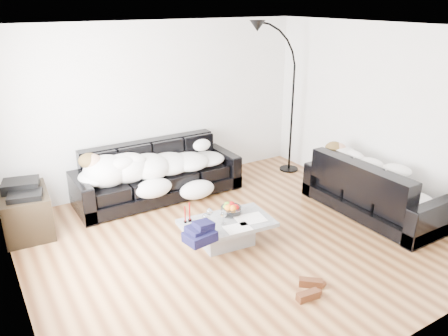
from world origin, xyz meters
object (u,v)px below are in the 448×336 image
sofa_back (158,172)px  coffee_table (227,233)px  wine_glass_a (210,216)px  sofa_right (374,187)px  stereo (22,188)px  sleeper_right (376,172)px  shoes (309,289)px  candle_left (185,215)px  candle_right (190,212)px  floor_lamp (292,108)px  wine_glass_c (223,217)px  sleeper_back (159,159)px  fruit_bowl (231,208)px  av_cabinet (27,213)px  wine_glass_b (205,220)px

sofa_back → coffee_table: size_ratio=2.25×
sofa_back → wine_glass_a: sofa_back is taller
sofa_right → stereo: bearing=65.1°
sleeper_right → shoes: sleeper_right is taller
sofa_right → candle_left: (-2.68, 0.60, 0.03)m
candle_right → candle_left: bearing=-176.2°
sofa_back → candle_right: 1.54m
floor_lamp → sofa_right: bearing=-69.9°
candle_right → stereo: 2.18m
sofa_right → wine_glass_c: sofa_right is taller
wine_glass_a → floor_lamp: size_ratio=0.08×
sleeper_back → wine_glass_a: (-0.05, -1.63, -0.21)m
sofa_back → sleeper_right: sleeper_right is taller
wine_glass_c → stereo: 2.60m
sleeper_back → sleeper_right: sleeper_back is taller
sofa_back → sleeper_back: (0.00, -0.05, 0.22)m
fruit_bowl → wine_glass_c: size_ratio=1.40×
sleeper_back → wine_glass_c: bearing=-87.8°
sleeper_right → shoes: bearing=114.7°
shoes → wine_glass_a: bearing=125.4°
sleeper_back → candle_right: size_ratio=8.63×
sleeper_back → candle_left: sleeper_back is taller
av_cabinet → floor_lamp: 4.46m
sleeper_back → wine_glass_a: 1.64m
wine_glass_c → sofa_back: bearing=92.1°
coffee_table → candle_left: (-0.45, 0.24, 0.27)m
sofa_back → stereo: 1.94m
sofa_back → sleeper_back: bearing=-90.0°
sofa_back → fruit_bowl: (0.29, -1.63, -0.01)m
wine_glass_c → stereo: (-1.99, 1.67, 0.22)m
coffee_table → av_cabinet: 2.63m
candle_right → sleeper_back: bearing=80.5°
sofa_back → wine_glass_c: (0.07, -1.80, 0.01)m
coffee_table → stereo: (-2.06, 1.63, 0.48)m
fruit_bowl → sleeper_right: bearing=-13.4°
candle_right → av_cabinet: (-1.67, 1.39, -0.16)m
wine_glass_b → shoes: wine_glass_b is taller
sofa_right → sofa_back: bearing=48.1°
stereo → floor_lamp: size_ratio=0.19×
floor_lamp → wine_glass_c: bearing=-123.1°
sleeper_back → wine_glass_b: bearing=-95.3°
sofa_right → shoes: size_ratio=4.75×
sofa_right → shoes: sofa_right is taller
shoes → fruit_bowl: bearing=111.5°
sleeper_back → av_cabinet: bearing=-177.5°
sofa_right → candle_right: 2.68m
wine_glass_a → stereo: bearing=140.4°
wine_glass_c → coffee_table: bearing=24.9°
coffee_table → fruit_bowl: fruit_bowl is taller
sleeper_right → shoes: 2.28m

